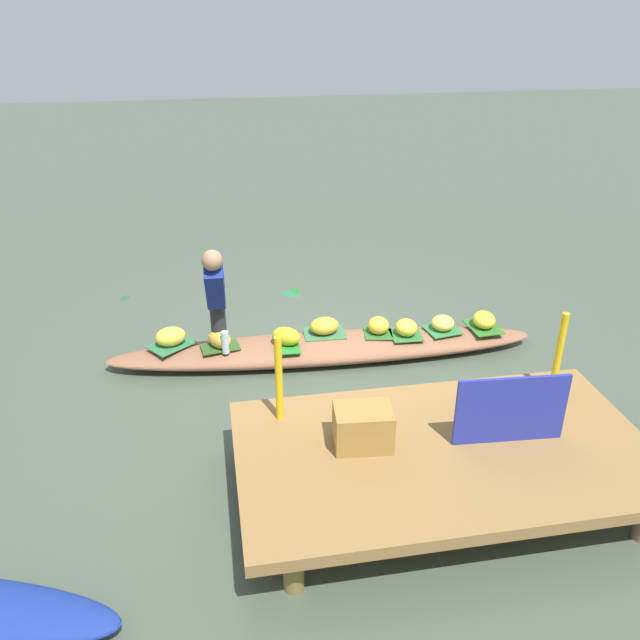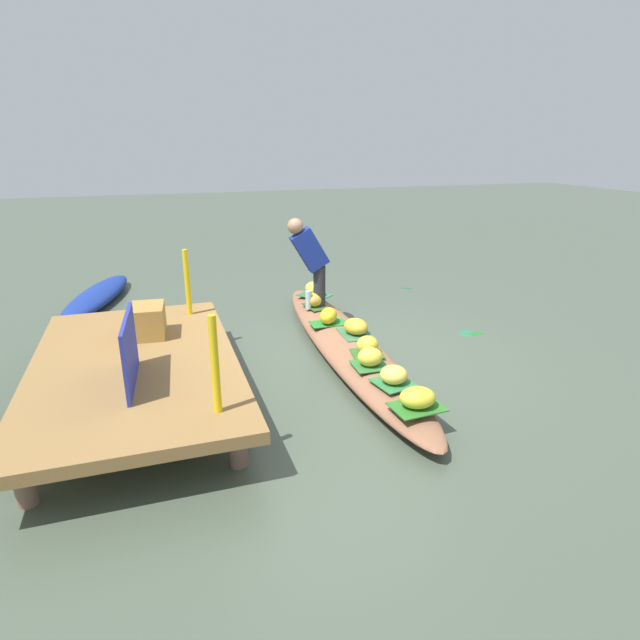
% 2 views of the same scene
% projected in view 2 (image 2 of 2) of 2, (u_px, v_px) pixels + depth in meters
% --- Properties ---
extents(canal_water, '(40.00, 40.00, 0.00)m').
position_uv_depth(canal_water, '(345.00, 353.00, 6.05)').
color(canal_water, '#465242').
rests_on(canal_water, ground).
extents(dock_platform, '(3.20, 1.80, 0.44)m').
position_uv_depth(dock_platform, '(135.00, 366.00, 4.79)').
color(dock_platform, olive).
rests_on(dock_platform, ground).
extents(vendor_boat, '(4.66, 0.87, 0.23)m').
position_uv_depth(vendor_boat, '(345.00, 344.00, 6.02)').
color(vendor_boat, '#8E5D41').
rests_on(vendor_boat, ground).
extents(moored_boat, '(2.44, 1.13, 0.22)m').
position_uv_depth(moored_boat, '(97.00, 296.00, 7.87)').
color(moored_boat, navy).
rests_on(moored_boat, ground).
extents(leaf_mat_0, '(0.34, 0.34, 0.01)m').
position_uv_depth(leaf_mat_0, '(370.00, 365.00, 5.16)').
color(leaf_mat_0, '#306E32').
rests_on(leaf_mat_0, vendor_boat).
extents(banana_bunch_0, '(0.26, 0.28, 0.18)m').
position_uv_depth(banana_bunch_0, '(370.00, 357.00, 5.13)').
color(banana_bunch_0, yellow).
rests_on(banana_bunch_0, vendor_boat).
extents(leaf_mat_1, '(0.46, 0.35, 0.01)m').
position_uv_depth(leaf_mat_1, '(356.00, 334.00, 5.99)').
color(leaf_mat_1, '#386E43').
rests_on(leaf_mat_1, vendor_boat).
extents(banana_bunch_1, '(0.35, 0.30, 0.18)m').
position_uv_depth(banana_bunch_1, '(356.00, 326.00, 5.97)').
color(banana_bunch_1, gold).
rests_on(banana_bunch_1, vendor_boat).
extents(leaf_mat_2, '(0.35, 0.37, 0.01)m').
position_uv_depth(leaf_mat_2, '(367.00, 353.00, 5.44)').
color(leaf_mat_2, '#2D6526').
rests_on(leaf_mat_2, vendor_boat).
extents(banana_bunch_2, '(0.32, 0.32, 0.19)m').
position_uv_depth(banana_bunch_2, '(367.00, 345.00, 5.41)').
color(banana_bunch_2, yellow).
rests_on(banana_bunch_2, vendor_boat).
extents(leaf_mat_3, '(0.27, 0.44, 0.01)m').
position_uv_depth(leaf_mat_3, '(328.00, 323.00, 6.34)').
color(leaf_mat_3, '#267C2C').
rests_on(leaf_mat_3, vendor_boat).
extents(banana_bunch_3, '(0.37, 0.34, 0.19)m').
position_uv_depth(banana_bunch_3, '(328.00, 316.00, 6.31)').
color(banana_bunch_3, yellow).
rests_on(banana_bunch_3, vendor_boat).
extents(leaf_mat_4, '(0.54, 0.52, 0.01)m').
position_uv_depth(leaf_mat_4, '(314.00, 295.00, 7.47)').
color(leaf_mat_4, '#2F7042').
rests_on(leaf_mat_4, vendor_boat).
extents(banana_bunch_4, '(0.36, 0.31, 0.20)m').
position_uv_depth(banana_bunch_4, '(314.00, 289.00, 7.44)').
color(banana_bunch_4, yellow).
rests_on(banana_bunch_4, vendor_boat).
extents(leaf_mat_5, '(0.40, 0.38, 0.01)m').
position_uv_depth(leaf_mat_5, '(393.00, 383.00, 4.79)').
color(leaf_mat_5, '#2E763D').
rests_on(leaf_mat_5, vendor_boat).
extents(banana_bunch_5, '(0.26, 0.26, 0.17)m').
position_uv_depth(banana_bunch_5, '(394.00, 375.00, 4.76)').
color(banana_bunch_5, '#F9D654').
rests_on(banana_bunch_5, vendor_boat).
extents(leaf_mat_6, '(0.35, 0.45, 0.01)m').
position_uv_depth(leaf_mat_6, '(417.00, 407.00, 4.36)').
color(leaf_mat_6, '#2E7026').
rests_on(leaf_mat_6, vendor_boat).
extents(banana_bunch_6, '(0.29, 0.34, 0.18)m').
position_uv_depth(banana_bunch_6, '(418.00, 398.00, 4.33)').
color(banana_bunch_6, yellow).
rests_on(banana_bunch_6, vendor_boat).
extents(leaf_mat_7, '(0.43, 0.30, 0.01)m').
position_uv_depth(leaf_mat_7, '(316.00, 306.00, 6.98)').
color(leaf_mat_7, '#2F5520').
rests_on(leaf_mat_7, vendor_boat).
extents(banana_bunch_7, '(0.33, 0.34, 0.20)m').
position_uv_depth(banana_bunch_7, '(316.00, 299.00, 6.95)').
color(banana_bunch_7, gold).
rests_on(banana_bunch_7, vendor_boat).
extents(vendor_person, '(0.21, 0.54, 1.18)m').
position_uv_depth(vendor_person, '(310.00, 257.00, 6.74)').
color(vendor_person, '#28282D').
rests_on(vendor_person, vendor_boat).
extents(water_bottle, '(0.07, 0.07, 0.24)m').
position_uv_depth(water_bottle, '(308.00, 300.00, 6.85)').
color(water_bottle, silver).
rests_on(water_bottle, vendor_boat).
extents(market_banner, '(0.87, 0.09, 0.57)m').
position_uv_depth(market_banner, '(130.00, 351.00, 4.23)').
color(market_banner, '#27319D').
rests_on(market_banner, dock_platform).
extents(railing_post_west, '(0.06, 0.06, 0.75)m').
position_uv_depth(railing_post_west, '(215.00, 365.00, 3.75)').
color(railing_post_west, yellow).
rests_on(railing_post_west, dock_platform).
extents(railing_post_east, '(0.06, 0.06, 0.75)m').
position_uv_depth(railing_post_east, '(187.00, 282.00, 5.90)').
color(railing_post_east, yellow).
rests_on(railing_post_east, dock_platform).
extents(produce_crate, '(0.47, 0.36, 0.32)m').
position_uv_depth(produce_crate, '(148.00, 321.00, 5.32)').
color(produce_crate, '#A57A3A').
rests_on(produce_crate, dock_platform).
extents(drifting_plant_0, '(0.16, 0.21, 0.01)m').
position_uv_depth(drifting_plant_0, '(407.00, 288.00, 8.68)').
color(drifting_plant_0, '#245734').
rests_on(drifting_plant_0, ground).
extents(drifting_plant_1, '(0.13, 0.29, 0.01)m').
position_uv_depth(drifting_plant_1, '(474.00, 334.00, 6.65)').
color(drifting_plant_1, '#1C6D24').
rests_on(drifting_plant_1, ground).
extents(drifting_plant_2, '(0.34, 0.32, 0.01)m').
position_uv_depth(drifting_plant_2, '(467.00, 333.00, 6.69)').
color(drifting_plant_2, '#296948').
rests_on(drifting_plant_2, ground).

